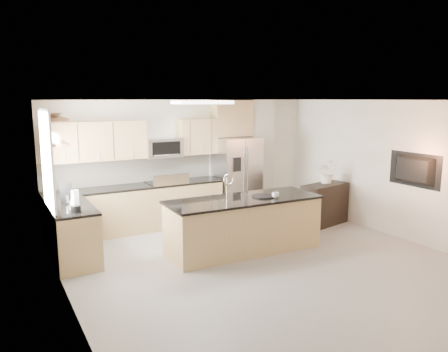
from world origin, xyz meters
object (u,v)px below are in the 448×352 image
blender (75,203)px  television (411,170)px  microwave (163,148)px  credenza (324,204)px  coffee_maker (66,193)px  flower_vase (328,166)px  refrigerator (237,177)px  range (167,204)px  island (243,224)px  kettle (73,199)px  platter (263,196)px  bowl (52,114)px  cup (276,195)px

blender → television: television is taller
microwave → credenza: microwave is taller
credenza → blender: bearing=168.6°
coffee_maker → flower_vase: flower_vase is taller
refrigerator → television: 3.62m
range → island: bearing=-73.2°
refrigerator → kettle: (-3.68, -1.06, 0.13)m
kettle → platter: bearing=-18.5°
bowl → flower_vase: (5.31, -0.46, -1.14)m
credenza → bowl: 5.59m
bowl → cup: bearing=-21.6°
range → television: size_ratio=1.06×
flower_vase → television: bearing=-75.0°
kettle → coffee_maker: bearing=107.1°
credenza → television: (0.55, -1.63, 0.92)m
microwave → television: (3.51, -3.24, -0.28)m
credenza → kettle: size_ratio=4.70×
range → blender: size_ratio=3.30×
island → bowl: bearing=160.9°
credenza → coffee_maker: size_ratio=3.16×
cup → kettle: 3.35m
range → cup: range is taller
microwave → coffee_maker: 2.39m
range → credenza: size_ratio=1.05×
microwave → bowl: bowl is taller
coffee_maker → cup: bearing=-23.9°
credenza → kettle: 5.03m
island → microwave: bearing=107.4°
refrigerator → coffee_maker: (-3.75, -0.83, 0.19)m
bowl → television: size_ratio=0.34×
microwave → coffee_maker: (-2.10, -1.00, -0.55)m
credenza → platter: platter is taller
credenza → platter: 2.14m
microwave → refrigerator: (1.66, -0.17, -0.74)m
range → bowl: 3.10m
blender → television: (5.58, -1.57, 0.28)m
kettle → microwave: bearing=31.3°
range → coffee_maker: size_ratio=3.32×
coffee_maker → bowl: bowl is taller
cup → coffee_maker: (-3.20, 1.42, 0.10)m
platter → coffee_maker: coffee_maker is taller
range → cup: 2.60m
coffee_maker → bowl: size_ratio=0.94×
credenza → kettle: (-4.98, 0.39, 0.59)m
microwave → cup: microwave is taller
microwave → television: 4.79m
bowl → flower_vase: 5.45m
range → coffee_maker: (-2.10, -0.88, 0.61)m
kettle → bowl: bowl is taller
television → credenza: bearing=18.7°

